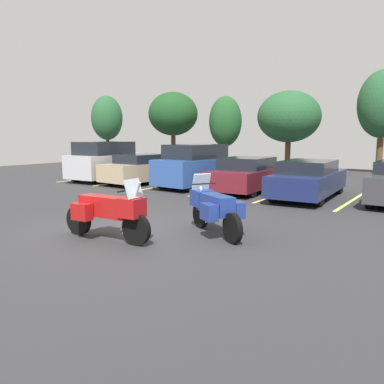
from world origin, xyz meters
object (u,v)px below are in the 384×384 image
Objects in this scene: car_tan at (144,169)px; car_blue at (197,166)px; car_maroon at (249,175)px; car_navy at (309,179)px; motorcycle_touring at (108,211)px; car_silver at (109,161)px; motorcycle_second at (214,207)px.

car_blue is (2.86, 0.30, 0.23)m from car_tan.
car_navy is (2.61, -0.43, 0.02)m from car_maroon.
car_navy is at bearing 77.97° from motorcycle_touring.
car_silver reaches higher than motorcycle_touring.
car_maroon is (7.73, 0.48, -0.29)m from car_silver.
car_blue is (5.27, 0.31, -0.04)m from car_silver.
car_silver is at bearing 147.77° from motorcycle_second.
car_silver is 5.28m from car_blue.
car_blue reaches higher than car_tan.
motorcycle_second is at bearing -39.59° from car_tan.
car_tan is at bearing 127.10° from motorcycle_touring.
motorcycle_second is (1.60, 1.74, -0.01)m from motorcycle_touring.
motorcycle_second is 6.47m from car_navy.
car_silver is 1.05× the size of car_blue.
motorcycle_touring is at bearing -84.31° from car_maroon.
car_silver reaches higher than car_navy.
car_blue is 0.91× the size of car_maroon.
motorcycle_second is 0.40× the size of car_navy.
car_navy is at bearing 88.66° from motorcycle_second.
car_maroon reaches higher than motorcycle_touring.
car_maroon is (2.46, 0.17, -0.25)m from car_blue.
car_tan reaches higher than motorcycle_touring.
car_blue reaches higher than car_navy.
car_silver is 7.75m from car_maroon.
car_maroon is (5.31, 0.48, -0.02)m from car_tan.
car_blue reaches higher than car_maroon.
motorcycle_touring is 0.54× the size of car_blue.
car_silver reaches higher than car_tan.
motorcycle_touring is 0.49× the size of car_maroon.
motorcycle_touring is at bearing -132.61° from motorcycle_second.
motorcycle_second is at bearing 47.39° from motorcycle_touring.
motorcycle_second is 0.43× the size of car_tan.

